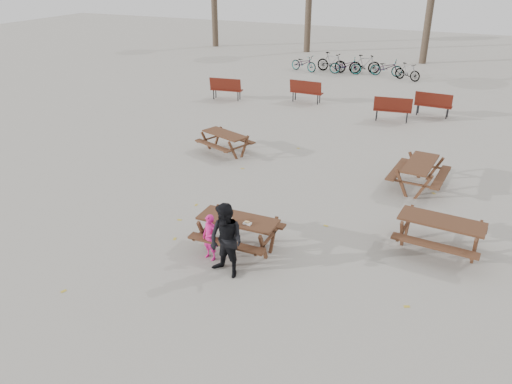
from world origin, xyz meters
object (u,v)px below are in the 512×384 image
at_px(picnic_table_east, 439,236).
at_px(picnic_table_north, 225,143).
at_px(main_picnic_table, 238,226).
at_px(food_tray, 247,224).
at_px(child, 210,237).
at_px(picnic_table_far, 419,175).
at_px(adult, 226,241).
at_px(soda_bottle, 231,219).

xyz_separation_m(picnic_table_east, picnic_table_north, (-7.30, 3.62, -0.04)).
bearing_deg(main_picnic_table, food_tray, -27.12).
bearing_deg(picnic_table_east, food_tray, -148.84).
distance_m(child, picnic_table_far, 6.83).
relative_size(food_tray, picnic_table_north, 0.11).
height_order(adult, picnic_table_far, adult).
xyz_separation_m(food_tray, child, (-0.68, -0.48, -0.26)).
bearing_deg(soda_bottle, main_picnic_table, 66.81).
relative_size(adult, picnic_table_north, 1.00).
bearing_deg(soda_bottle, adult, -69.69).
xyz_separation_m(child, adult, (0.61, -0.41, 0.28)).
bearing_deg(food_tray, picnic_table_north, 121.65).
distance_m(main_picnic_table, food_tray, 0.40).
xyz_separation_m(food_tray, adult, (-0.07, -0.88, 0.03)).
xyz_separation_m(child, picnic_table_east, (4.58, 2.38, -0.14)).
relative_size(adult, picnic_table_east, 0.89).
height_order(main_picnic_table, child, child).
height_order(main_picnic_table, picnic_table_far, picnic_table_far).
height_order(soda_bottle, picnic_table_far, soda_bottle).
distance_m(main_picnic_table, child, 0.74).
distance_m(main_picnic_table, adult, 1.09).
distance_m(main_picnic_table, picnic_table_east, 4.56).
distance_m(child, picnic_table_north, 6.58).
relative_size(main_picnic_table, picnic_table_far, 0.99).
bearing_deg(soda_bottle, picnic_table_east, 24.23).
height_order(child, picnic_table_far, child).
relative_size(main_picnic_table, adult, 1.10).
bearing_deg(picnic_table_north, child, -44.87).
relative_size(soda_bottle, picnic_table_east, 0.09).
xyz_separation_m(main_picnic_table, soda_bottle, (-0.08, -0.19, 0.26)).
bearing_deg(food_tray, child, -144.98).
relative_size(adult, picnic_table_far, 0.90).
bearing_deg(food_tray, picnic_table_east, 25.97).
relative_size(child, picnic_table_far, 0.59).
bearing_deg(child, main_picnic_table, 73.45).
height_order(picnic_table_east, picnic_table_far, picnic_table_east).
xyz_separation_m(main_picnic_table, adult, (0.24, -1.04, 0.23)).
height_order(food_tray, picnic_table_east, food_tray).
distance_m(food_tray, child, 0.87).
bearing_deg(soda_bottle, picnic_table_far, 57.43).
distance_m(soda_bottle, picnic_table_north, 6.33).
bearing_deg(picnic_table_north, adult, -41.77).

